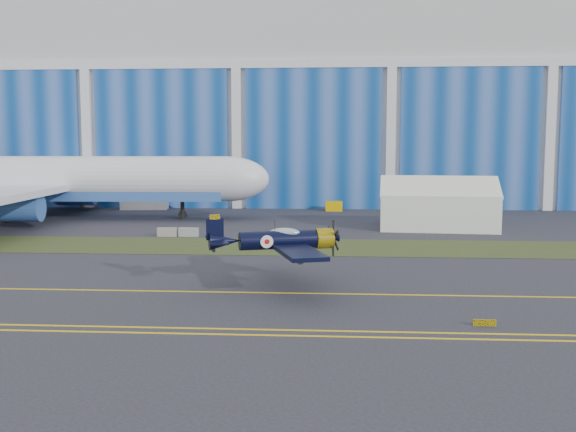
# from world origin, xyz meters

# --- Properties ---
(ground) EXTENTS (260.00, 260.00, 0.00)m
(ground) POSITION_xyz_m (0.00, 0.00, 0.00)
(ground) COLOR #2D2E37
(ground) RESTS_ON ground
(grass_median) EXTENTS (260.00, 10.00, 0.02)m
(grass_median) POSITION_xyz_m (0.00, 14.00, 0.02)
(grass_median) COLOR #475128
(grass_median) RESTS_ON ground
(hangar) EXTENTS (220.00, 45.70, 30.00)m
(hangar) POSITION_xyz_m (0.00, 71.79, 14.96)
(hangar) COLOR silver
(hangar) RESTS_ON ground
(taxiway_centreline) EXTENTS (200.00, 0.20, 0.02)m
(taxiway_centreline) POSITION_xyz_m (0.00, -5.00, 0.01)
(taxiway_centreline) COLOR yellow
(taxiway_centreline) RESTS_ON ground
(edge_line_near) EXTENTS (80.00, 0.20, 0.02)m
(edge_line_near) POSITION_xyz_m (0.00, -14.50, 0.01)
(edge_line_near) COLOR yellow
(edge_line_near) RESTS_ON ground
(edge_line_far) EXTENTS (80.00, 0.20, 0.02)m
(edge_line_far) POSITION_xyz_m (0.00, -13.50, 0.01)
(edge_line_far) COLOR yellow
(edge_line_far) RESTS_ON ground
(guard_board_right) EXTENTS (1.20, 0.15, 0.35)m
(guard_board_right) POSITION_xyz_m (22.00, -12.00, 0.17)
(guard_board_right) COLOR yellow
(guard_board_right) RESTS_ON ground
(warbird) EXTENTS (13.28, 14.65, 3.62)m
(warbird) POSITION_xyz_m (10.34, -3.06, 3.18)
(warbird) COLOR black
(warbird) RESTS_ON ground
(jetliner) EXTENTS (66.28, 57.02, 22.30)m
(jetliner) POSITION_xyz_m (-22.61, 34.66, 11.15)
(jetliner) COLOR silver
(jetliner) RESTS_ON ground
(tent) EXTENTS (13.49, 10.38, 5.92)m
(tent) POSITION_xyz_m (25.65, 28.59, 2.96)
(tent) COLOR white
(tent) RESTS_ON ground
(shipping_container) EXTENTS (6.86, 3.46, 2.85)m
(shipping_container) POSITION_xyz_m (-13.04, 46.88, 1.42)
(shipping_container) COLOR white
(shipping_container) RESTS_ON ground
(tug) EXTENTS (2.34, 1.50, 1.34)m
(tug) POSITION_xyz_m (14.05, 46.34, 0.67)
(tug) COLOR #E6B000
(tug) RESTS_ON ground
(barrier_a) EXTENTS (2.01, 0.65, 0.90)m
(barrier_a) POSITION_xyz_m (-3.03, 19.91, 0.45)
(barrier_a) COLOR gray
(barrier_a) RESTS_ON ground
(barrier_b) EXTENTS (2.02, 0.68, 0.90)m
(barrier_b) POSITION_xyz_m (-0.83, 20.04, 0.45)
(barrier_b) COLOR gray
(barrier_b) RESTS_ON ground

